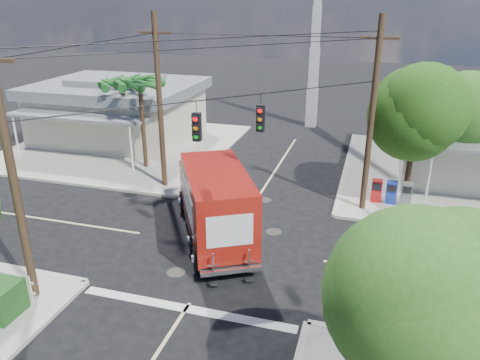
% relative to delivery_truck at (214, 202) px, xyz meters
% --- Properties ---
extents(ground, '(120.00, 120.00, 0.00)m').
position_rel_delivery_truck_xyz_m(ground, '(0.71, -0.65, -1.65)').
color(ground, black).
rests_on(ground, ground).
extents(sidewalk_ne, '(14.12, 14.12, 0.14)m').
position_rel_delivery_truck_xyz_m(sidewalk_ne, '(11.59, 10.23, -1.58)').
color(sidewalk_ne, '#A59F95').
rests_on(sidewalk_ne, ground).
extents(sidewalk_nw, '(14.12, 14.12, 0.14)m').
position_rel_delivery_truck_xyz_m(sidewalk_nw, '(-10.17, 10.23, -1.58)').
color(sidewalk_nw, '#A59F95').
rests_on(sidewalk_nw, ground).
extents(road_markings, '(32.00, 32.00, 0.01)m').
position_rel_delivery_truck_xyz_m(road_markings, '(0.71, -2.12, -1.64)').
color(road_markings, beige).
rests_on(road_markings, ground).
extents(building_nw, '(10.80, 10.20, 4.30)m').
position_rel_delivery_truck_xyz_m(building_nw, '(-11.29, 11.81, 0.57)').
color(building_nw, beige).
rests_on(building_nw, sidewalk_nw).
extents(radio_tower, '(0.80, 0.80, 17.00)m').
position_rel_delivery_truck_xyz_m(radio_tower, '(1.21, 19.35, 3.99)').
color(radio_tower, silver).
rests_on(radio_tower, ground).
extents(tree_ne_front, '(4.21, 4.14, 6.66)m').
position_rel_delivery_truck_xyz_m(tree_ne_front, '(7.92, 6.11, 3.12)').
color(tree_ne_front, '#422D1C').
rests_on(tree_ne_front, sidewalk_ne).
extents(tree_ne_back, '(3.77, 3.66, 5.82)m').
position_rel_delivery_truck_xyz_m(tree_ne_back, '(10.52, 8.31, 2.54)').
color(tree_ne_back, '#422D1C').
rests_on(tree_ne_back, sidewalk_ne).
extents(tree_se, '(3.67, 3.54, 5.62)m').
position_rel_delivery_truck_xyz_m(tree_se, '(7.72, -7.89, 2.39)').
color(tree_se, '#422D1C').
rests_on(tree_se, sidewalk_se).
extents(palm_nw_front, '(3.01, 3.08, 5.59)m').
position_rel_delivery_truck_xyz_m(palm_nw_front, '(-6.79, 6.85, 3.40)').
color(palm_nw_front, '#422D1C').
rests_on(palm_nw_front, sidewalk_nw).
extents(palm_nw_back, '(3.01, 3.08, 5.19)m').
position_rel_delivery_truck_xyz_m(palm_nw_back, '(-8.79, 8.35, 3.02)').
color(palm_nw_back, '#422D1C').
rests_on(palm_nw_back, sidewalk_nw).
extents(utility_poles, '(12.00, 10.68, 9.00)m').
position_rel_delivery_truck_xyz_m(utility_poles, '(-0.87, 0.95, 3.03)').
color(utility_poles, '#473321').
rests_on(utility_poles, ground).
extents(vending_boxes, '(1.90, 0.50, 1.10)m').
position_rel_delivery_truck_xyz_m(vending_boxes, '(7.21, 5.55, -0.96)').
color(vending_boxes, red).
rests_on(vending_boxes, sidewalk_ne).
extents(delivery_truck, '(5.50, 7.62, 3.24)m').
position_rel_delivery_truck_xyz_m(delivery_truck, '(0.00, 0.00, 0.00)').
color(delivery_truck, black).
rests_on(delivery_truck, ground).
extents(parked_car, '(5.76, 3.36, 1.51)m').
position_rel_delivery_truck_xyz_m(parked_car, '(10.35, 0.64, -0.89)').
color(parked_car, silver).
rests_on(parked_car, ground).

